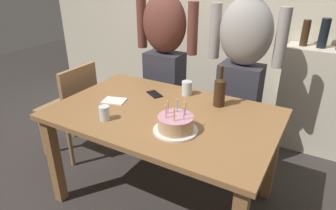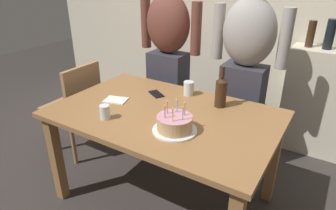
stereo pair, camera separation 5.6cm
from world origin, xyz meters
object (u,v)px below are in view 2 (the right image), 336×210
object	(u,v)px
person_woman_cardigan	(245,71)
birthday_cake	(175,124)
water_glass_near	(105,112)
dining_chair	(77,103)
napkin_stack	(116,100)
cell_phone	(156,94)
person_man_bearded	(168,58)
water_glass_far	(189,88)
wine_bottle	(221,91)

from	to	relation	value
person_woman_cardigan	birthday_cake	bearing A→B (deg)	83.34
water_glass_near	dining_chair	bearing A→B (deg)	151.56
napkin_stack	dining_chair	size ratio (longest dim) A/B	0.18
birthday_cake	dining_chair	world-z (taller)	birthday_cake
cell_phone	person_man_bearded	world-z (taller)	person_man_bearded
water_glass_near	dining_chair	world-z (taller)	dining_chair
napkin_stack	person_woman_cardigan	xyz separation A→B (m)	(0.70, 0.76, 0.13)
birthday_cake	person_woman_cardigan	xyz separation A→B (m)	(0.11, 0.92, 0.09)
person_man_bearded	dining_chair	world-z (taller)	person_man_bearded
water_glass_far	person_woman_cardigan	xyz separation A→B (m)	(0.29, 0.38, 0.08)
water_glass_far	person_woman_cardigan	world-z (taller)	person_woman_cardigan
water_glass_near	napkin_stack	bearing A→B (deg)	117.57
napkin_stack	dining_chair	world-z (taller)	dining_chair
water_glass_far	wine_bottle	world-z (taller)	wine_bottle
cell_phone	person_man_bearded	distance (m)	0.57
cell_phone	napkin_stack	xyz separation A→B (m)	(-0.19, -0.25, 0.00)
water_glass_far	birthday_cake	bearing A→B (deg)	-70.61
napkin_stack	dining_chair	distance (m)	0.67
water_glass_far	wine_bottle	distance (m)	0.29
birthday_cake	wine_bottle	bearing A→B (deg)	78.84
cell_phone	water_glass_far	bearing A→B (deg)	61.57
water_glass_near	person_man_bearded	bearing A→B (deg)	98.55
birthday_cake	water_glass_far	world-z (taller)	birthday_cake
water_glass_far	dining_chair	bearing A→B (deg)	-167.36
birthday_cake	napkin_stack	distance (m)	0.61
water_glass_near	water_glass_far	distance (m)	0.69
water_glass_far	napkin_stack	bearing A→B (deg)	-137.11
napkin_stack	person_woman_cardigan	world-z (taller)	person_woman_cardigan
person_woman_cardigan	dining_chair	xyz separation A→B (m)	(-1.31, -0.61, -0.36)
water_glass_near	dining_chair	size ratio (longest dim) A/B	0.11
person_man_bearded	dining_chair	size ratio (longest dim) A/B	1.90
water_glass_far	cell_phone	distance (m)	0.26
water_glass_near	birthday_cake	bearing A→B (deg)	11.78
cell_phone	water_glass_near	bearing A→B (deg)	-65.21
water_glass_near	water_glass_far	world-z (taller)	water_glass_far
person_man_bearded	person_woman_cardigan	size ratio (longest dim) A/B	1.00
cell_phone	person_man_bearded	bearing A→B (deg)	143.82
water_glass_near	dining_chair	xyz separation A→B (m)	(-0.74, 0.40, -0.27)
water_glass_near	wine_bottle	distance (m)	0.79
water_glass_near	cell_phone	xyz separation A→B (m)	(0.06, 0.50, -0.04)
dining_chair	wine_bottle	bearing A→B (deg)	97.21
water_glass_far	cell_phone	size ratio (longest dim) A/B	0.74
person_man_bearded	person_woman_cardigan	xyz separation A→B (m)	(0.72, 0.00, 0.00)
birthday_cake	wine_bottle	distance (m)	0.48
wine_bottle	dining_chair	world-z (taller)	wine_bottle
water_glass_near	cell_phone	size ratio (longest dim) A/B	0.65
water_glass_near	water_glass_far	size ratio (longest dim) A/B	0.88
cell_phone	dining_chair	size ratio (longest dim) A/B	0.17
person_man_bearded	wine_bottle	bearing A→B (deg)	147.62
water_glass_near	cell_phone	distance (m)	0.51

